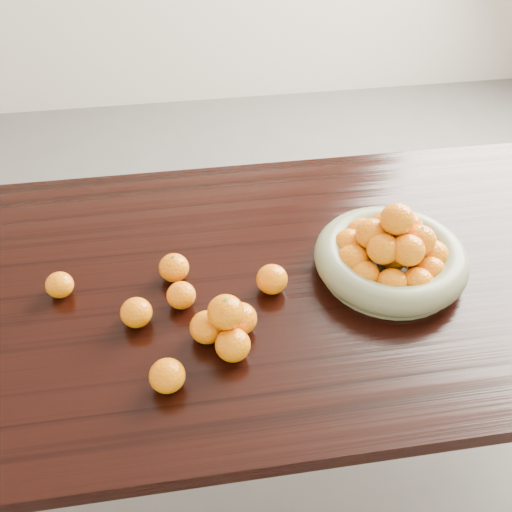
{
  "coord_description": "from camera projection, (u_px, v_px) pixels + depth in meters",
  "views": [
    {
      "loc": [
        -0.17,
        -1.01,
        1.71
      ],
      "look_at": [
        -0.02,
        -0.02,
        0.83
      ],
      "focal_mm": 40.0,
      "sensor_mm": 36.0,
      "label": 1
    }
  ],
  "objects": [
    {
      "name": "loose_orange_1",
      "position": [
        167.0,
        376.0,
        1.13
      ],
      "size": [
        0.07,
        0.07,
        0.07
      ],
      "primitive_type": "ellipsoid",
      "color": "orange",
      "rests_on": "dining_table"
    },
    {
      "name": "loose_orange_2",
      "position": [
        272.0,
        279.0,
        1.34
      ],
      "size": [
        0.07,
        0.07,
        0.07
      ],
      "primitive_type": "ellipsoid",
      "color": "orange",
      "rests_on": "dining_table"
    },
    {
      "name": "loose_orange_3",
      "position": [
        60.0,
        285.0,
        1.33
      ],
      "size": [
        0.07,
        0.07,
        0.06
      ],
      "primitive_type": "ellipsoid",
      "color": "orange",
      "rests_on": "dining_table"
    },
    {
      "name": "fruit_bowl",
      "position": [
        391.0,
        254.0,
        1.38
      ],
      "size": [
        0.37,
        0.37,
        0.19
      ],
      "rotation": [
        0.0,
        0.0,
        0.2
      ],
      "color": "#6D7052",
      "rests_on": "dining_table"
    },
    {
      "name": "dining_table",
      "position": [
        263.0,
        300.0,
        1.46
      ],
      "size": [
        2.0,
        1.0,
        0.75
      ],
      "color": "black",
      "rests_on": "ground"
    },
    {
      "name": "loose_orange_4",
      "position": [
        136.0,
        312.0,
        1.26
      ],
      "size": [
        0.07,
        0.07,
        0.07
      ],
      "primitive_type": "ellipsoid",
      "color": "orange",
      "rests_on": "dining_table"
    },
    {
      "name": "ground",
      "position": [
        261.0,
        438.0,
        1.9
      ],
      "size": [
        5.0,
        5.0,
        0.0
      ],
      "primitive_type": "plane",
      "color": "#54524F",
      "rests_on": "ground"
    },
    {
      "name": "loose_orange_0",
      "position": [
        174.0,
        268.0,
        1.37
      ],
      "size": [
        0.07,
        0.07,
        0.07
      ],
      "primitive_type": "ellipsoid",
      "color": "orange",
      "rests_on": "dining_table"
    },
    {
      "name": "loose_orange_5",
      "position": [
        181.0,
        295.0,
        1.3
      ],
      "size": [
        0.07,
        0.07,
        0.06
      ],
      "primitive_type": "ellipsoid",
      "color": "orange",
      "rests_on": "dining_table"
    },
    {
      "name": "orange_pyramid",
      "position": [
        226.0,
        325.0,
        1.21
      ],
      "size": [
        0.15,
        0.15,
        0.13
      ],
      "rotation": [
        0.0,
        0.0,
        0.19
      ],
      "color": "orange",
      "rests_on": "dining_table"
    }
  ]
}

